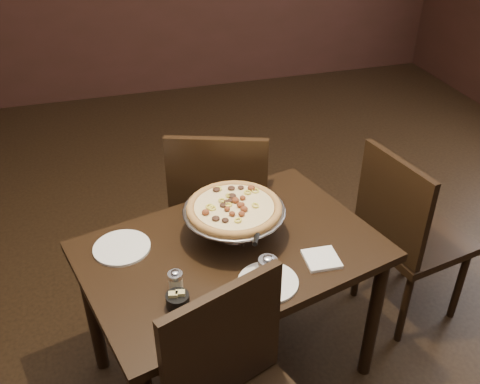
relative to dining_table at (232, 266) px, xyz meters
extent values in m
cube|color=black|center=(0.00, 0.00, 0.07)|extent=(1.29, 1.02, 0.04)
cylinder|color=black|center=(0.58, -0.19, -0.28)|extent=(0.06, 0.06, 0.67)
cylinder|color=black|center=(-0.58, 0.19, -0.28)|extent=(0.06, 0.06, 0.67)
cylinder|color=black|center=(0.42, 0.44, -0.28)|extent=(0.06, 0.06, 0.67)
cylinder|color=silver|center=(0.03, 0.07, 0.10)|extent=(0.14, 0.14, 0.01)
cylinder|color=silver|center=(0.03, 0.07, 0.16)|extent=(0.03, 0.03, 0.11)
cylinder|color=silver|center=(0.03, 0.07, 0.21)|extent=(0.10, 0.10, 0.01)
cylinder|color=#ABABB1|center=(0.03, 0.07, 0.22)|extent=(0.40, 0.40, 0.01)
torus|color=#ABABB1|center=(0.03, 0.07, 0.22)|extent=(0.41, 0.41, 0.01)
cylinder|color=brown|center=(0.03, 0.07, 0.23)|extent=(0.37, 0.37, 0.01)
torus|color=brown|center=(0.03, 0.07, 0.23)|extent=(0.38, 0.38, 0.03)
cylinder|color=#D9B577|center=(0.03, 0.07, 0.24)|extent=(0.31, 0.31, 0.01)
cylinder|color=beige|center=(-0.25, -0.18, 0.13)|extent=(0.05, 0.05, 0.07)
cylinder|color=silver|center=(-0.25, -0.18, 0.17)|extent=(0.05, 0.05, 0.02)
ellipsoid|color=silver|center=(-0.25, -0.18, 0.18)|extent=(0.03, 0.03, 0.01)
cylinder|color=#9B2A0E|center=(0.07, -0.22, 0.14)|extent=(0.06, 0.06, 0.09)
cylinder|color=silver|center=(0.07, -0.22, 0.19)|extent=(0.07, 0.07, 0.02)
ellipsoid|color=silver|center=(0.07, -0.22, 0.21)|extent=(0.04, 0.04, 0.01)
cylinder|color=black|center=(-0.26, -0.25, 0.12)|extent=(0.08, 0.08, 0.05)
cube|color=#C9BD73|center=(-0.27, -0.25, 0.13)|extent=(0.04, 0.03, 0.05)
cube|color=#C9BD73|center=(-0.25, -0.25, 0.13)|extent=(0.04, 0.03, 0.05)
cube|color=white|center=(0.31, -0.17, 0.10)|extent=(0.13, 0.13, 0.01)
cylinder|color=white|center=(-0.41, 0.12, 0.10)|extent=(0.22, 0.22, 0.01)
cylinder|color=white|center=(0.07, -0.23, 0.10)|extent=(0.22, 0.22, 0.01)
cone|color=silver|center=(0.07, -0.11, 0.22)|extent=(0.15, 0.15, 0.00)
cylinder|color=black|center=(0.07, -0.11, 0.23)|extent=(0.07, 0.12, 0.02)
cube|color=black|center=(0.12, 0.61, -0.15)|extent=(0.58, 0.58, 0.04)
cube|color=black|center=(0.05, 0.42, 0.12)|extent=(0.44, 0.19, 0.48)
cylinder|color=black|center=(0.36, 0.72, -0.39)|extent=(0.04, 0.04, 0.45)
cylinder|color=black|center=(0.01, 0.85, -0.39)|extent=(0.04, 0.04, 0.45)
cylinder|color=black|center=(0.23, 0.38, -0.39)|extent=(0.04, 0.04, 0.45)
cylinder|color=black|center=(-0.12, 0.50, -0.39)|extent=(0.04, 0.04, 0.45)
cube|color=black|center=(-0.16, -0.46, 0.10)|extent=(0.43, 0.18, 0.46)
cube|color=black|center=(0.96, 0.14, -0.17)|extent=(0.50, 0.50, 0.04)
cube|color=black|center=(0.77, 0.10, 0.08)|extent=(0.11, 0.43, 0.45)
cylinder|color=black|center=(1.17, 0.00, -0.41)|extent=(0.04, 0.04, 0.42)
cylinder|color=black|center=(1.10, 0.34, -0.41)|extent=(0.04, 0.04, 0.42)
cylinder|color=black|center=(0.82, -0.07, -0.41)|extent=(0.04, 0.04, 0.42)
cylinder|color=black|center=(0.76, 0.28, -0.41)|extent=(0.04, 0.04, 0.42)
camera|label=1|loc=(-0.43, -1.57, 1.42)|focal=40.00mm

